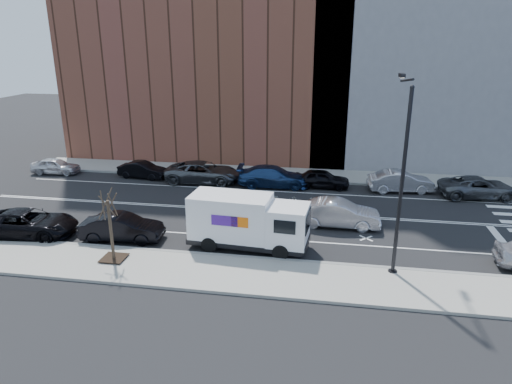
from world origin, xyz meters
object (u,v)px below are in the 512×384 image
(far_parked_a, at_px, (56,166))
(driving_sedan, at_px, (338,213))
(far_parked_b, at_px, (143,170))
(fedex_van, at_px, (248,221))

(far_parked_a, distance_m, driving_sedan, 24.82)
(far_parked_b, relative_size, driving_sedan, 0.81)
(fedex_van, height_order, far_parked_b, fedex_van)
(far_parked_a, bearing_deg, fedex_van, -124.89)
(fedex_van, xyz_separation_m, far_parked_a, (-18.69, 11.57, -0.88))
(driving_sedan, bearing_deg, fedex_van, 129.14)
(far_parked_a, bearing_deg, far_parked_b, -92.44)
(fedex_van, distance_m, far_parked_b, 16.00)
(far_parked_b, distance_m, driving_sedan, 17.64)
(far_parked_b, bearing_deg, far_parked_a, 97.76)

